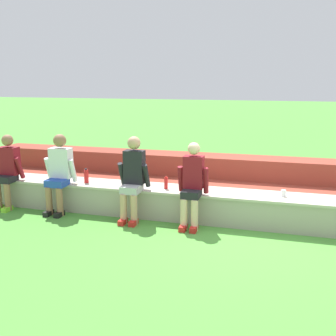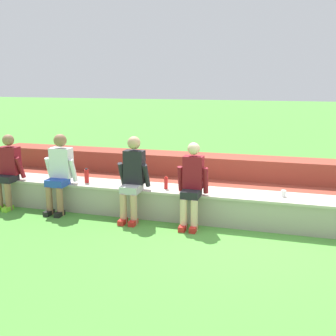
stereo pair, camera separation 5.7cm
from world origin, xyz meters
name	(u,v)px [view 2 (the right image)]	position (x,y,z in m)	size (l,w,h in m)	color
ground_plane	(244,230)	(0.00, 0.00, 0.00)	(80.00, 80.00, 0.00)	#4C9338
stone_seating_wall	(247,208)	(0.00, 0.30, 0.27)	(9.32, 0.64, 0.50)	#A8A08E
brick_bleachers	(254,185)	(0.00, 1.53, 0.34)	(11.05, 1.26, 0.83)	brown
person_far_left	(8,169)	(-4.25, -0.02, 0.71)	(0.53, 0.50, 1.33)	#996B4C
person_left_of_center	(59,171)	(-3.22, 0.01, 0.74)	(0.56, 0.55, 1.37)	#996B4C
person_center	(133,177)	(-1.84, -0.03, 0.74)	(0.51, 0.55, 1.39)	tan
person_right_of_center	(192,184)	(-0.83, -0.05, 0.70)	(0.49, 0.52, 1.34)	beige
water_bottle_mid_right	(166,183)	(-1.35, 0.24, 0.60)	(0.06, 0.06, 0.21)	red
water_bottle_center_gap	(87,176)	(-2.82, 0.24, 0.62)	(0.08, 0.08, 0.26)	red
plastic_cup_right_end	(283,193)	(0.55, 0.31, 0.55)	(0.08, 0.08, 0.10)	white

